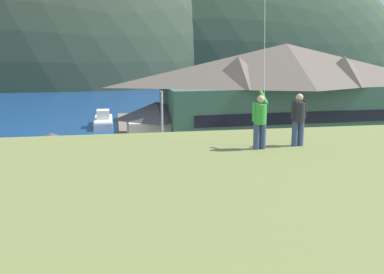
{
  "coord_description": "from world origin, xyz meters",
  "views": [
    {
      "loc": [
        -6.54,
        -21.22,
        10.13
      ],
      "look_at": [
        -1.25,
        9.0,
        3.73
      ],
      "focal_mm": 42.12,
      "sensor_mm": 36.0,
      "label": 1
    }
  ],
  "objects": [
    {
      "name": "person_kite_flyer",
      "position": [
        -1.95,
        -7.62,
        7.73
      ],
      "size": [
        0.52,
        0.68,
        1.86
      ],
      "color": "#384770",
      "rests_on": "grassy_hill_foreground"
    },
    {
      "name": "parking_lot_pad",
      "position": [
        0.0,
        5.0,
        0.05
      ],
      "size": [
        40.0,
        20.0,
        0.1
      ],
      "primitive_type": "cube",
      "color": "gray",
      "rests_on": "ground"
    },
    {
      "name": "parked_car_front_row_red",
      "position": [
        -4.64,
        1.28,
        1.06
      ],
      "size": [
        4.34,
        2.35,
        1.82
      ],
      "color": "#B28923",
      "rests_on": "parking_lot_pad"
    },
    {
      "name": "moored_boat_outer_mooring",
      "position": [
        -0.81,
        32.64,
        0.72
      ],
      "size": [
        3.46,
        8.3,
        2.16
      ],
      "color": "navy",
      "rests_on": "ground"
    },
    {
      "name": "far_hill_far_shoulder",
      "position": [
        31.14,
        111.9,
        0.0
      ],
      "size": [
        103.47,
        59.55,
        77.66
      ],
      "primitive_type": "ellipsoid",
      "color": "#334733",
      "rests_on": "ground"
    },
    {
      "name": "moored_boat_wharfside",
      "position": [
        -7.89,
        34.66,
        0.72
      ],
      "size": [
        2.16,
        6.74,
        2.16
      ],
      "color": "silver",
      "rests_on": "ground"
    },
    {
      "name": "storage_shed_near_lot",
      "position": [
        -10.51,
        7.53,
        2.4
      ],
      "size": [
        6.46,
        5.22,
        4.62
      ],
      "color": "#338475",
      "rests_on": "ground"
    },
    {
      "name": "parked_car_mid_row_near",
      "position": [
        -1.92,
        7.31,
        1.06
      ],
      "size": [
        4.34,
        2.34,
        1.82
      ],
      "color": "slate",
      "rests_on": "parking_lot_pad"
    },
    {
      "name": "ground_plane",
      "position": [
        0.0,
        0.0,
        0.0
      ],
      "size": [
        600.0,
        600.0,
        0.0
      ],
      "primitive_type": "plane",
      "color": "#66604C"
    },
    {
      "name": "harbor_lodge",
      "position": [
        10.64,
        22.14,
        5.37
      ],
      "size": [
        26.23,
        10.8,
        10.11
      ],
      "color": "#38604C",
      "rests_on": "ground"
    },
    {
      "name": "parked_car_back_row_left",
      "position": [
        -10.22,
        -0.57,
        1.06
      ],
      "size": [
        4.34,
        2.34,
        1.82
      ],
      "color": "black",
      "rests_on": "parking_lot_pad"
    },
    {
      "name": "bay_water",
      "position": [
        0.0,
        60.0,
        0.01
      ],
      "size": [
        360.0,
        84.0,
        0.03
      ],
      "primitive_type": "cube",
      "color": "navy",
      "rests_on": "ground"
    },
    {
      "name": "person_companion",
      "position": [
        -0.55,
        -7.41,
        7.71
      ],
      "size": [
        0.55,
        0.4,
        1.74
      ],
      "color": "#384770",
      "rests_on": "grassy_hill_foreground"
    },
    {
      "name": "parked_car_mid_row_far",
      "position": [
        6.29,
        7.61,
        1.06
      ],
      "size": [
        4.31,
        2.28,
        1.82
      ],
      "color": "red",
      "rests_on": "parking_lot_pad"
    },
    {
      "name": "far_hill_center_saddle",
      "position": [
        -18.1,
        110.49,
        0.0
      ],
      "size": [
        98.67,
        67.1,
        92.19
      ],
      "primitive_type": "ellipsoid",
      "color": "#3D4C38",
      "rests_on": "ground"
    },
    {
      "name": "parking_light_pole",
      "position": [
        -3.17,
        10.56,
        3.96
      ],
      "size": [
        0.24,
        0.78,
        6.66
      ],
      "color": "#ADADB2",
      "rests_on": "parking_lot_pad"
    },
    {
      "name": "wharf_dock",
      "position": [
        -4.47,
        34.2,
        0.35
      ],
      "size": [
        3.2,
        12.93,
        0.7
      ],
      "color": "#70604C",
      "rests_on": "ground"
    },
    {
      "name": "parked_car_corner_spot",
      "position": [
        4.53,
        -0.16,
        1.06
      ],
      "size": [
        4.35,
        2.37,
        1.82
      ],
      "color": "red",
      "rests_on": "parking_lot_pad"
    },
    {
      "name": "storage_shed_waterside",
      "position": [
        -2.52,
        21.21,
        2.44
      ],
      "size": [
        6.11,
        5.36,
        4.7
      ],
      "color": "beige",
      "rests_on": "ground"
    }
  ]
}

